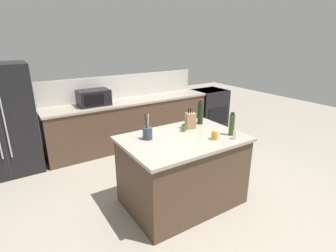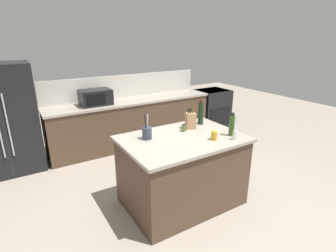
{
  "view_description": "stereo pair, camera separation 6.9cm",
  "coord_description": "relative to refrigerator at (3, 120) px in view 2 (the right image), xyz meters",
  "views": [
    {
      "loc": [
        -1.83,
        -2.47,
        2.15
      ],
      "look_at": [
        0.0,
        0.35,
        0.99
      ],
      "focal_mm": 28.0,
      "sensor_mm": 36.0,
      "label": 1
    },
    {
      "loc": [
        -1.77,
        -2.51,
        2.15
      ],
      "look_at": [
        0.0,
        0.35,
        0.99
      ],
      "focal_mm": 28.0,
      "sensor_mm": 36.0,
      "label": 2
    }
  ],
  "objects": [
    {
      "name": "range_oven",
      "position": [
        4.32,
        -0.05,
        -0.42
      ],
      "size": [
        0.76,
        0.65,
        0.92
      ],
      "color": "black",
      "rests_on": "ground_plane"
    },
    {
      "name": "ground_plane",
      "position": [
        1.92,
        -2.25,
        -0.88
      ],
      "size": [
        14.0,
        14.0,
        0.0
      ],
      "primitive_type": "plane",
      "color": "gray"
    },
    {
      "name": "wall_backsplash",
      "position": [
        2.22,
        0.27,
        0.29
      ],
      "size": [
        3.32,
        0.03,
        0.46
      ],
      "primitive_type": "cube",
      "color": "beige",
      "rests_on": "back_counter_run"
    },
    {
      "name": "microwave",
      "position": [
        1.5,
        -0.05,
        0.2
      ],
      "size": [
        0.56,
        0.39,
        0.28
      ],
      "color": "black",
      "rests_on": "back_counter_run"
    },
    {
      "name": "utensil_crock",
      "position": [
        1.52,
        -2.05,
        0.14
      ],
      "size": [
        0.12,
        0.12,
        0.32
      ],
      "color": "#333D4C",
      "rests_on": "kitchen_island"
    },
    {
      "name": "salt_shaker",
      "position": [
        2.42,
        -2.64,
        0.11
      ],
      "size": [
        0.05,
        0.05,
        0.12
      ],
      "color": "silver",
      "rests_on": "kitchen_island"
    },
    {
      "name": "kitchen_island",
      "position": [
        1.92,
        -2.25,
        -0.41
      ],
      "size": [
        1.52,
        1.06,
        0.94
      ],
      "color": "#4C3828",
      "rests_on": "ground_plane"
    },
    {
      "name": "olive_oil_bottle",
      "position": [
        2.49,
        -2.52,
        0.2
      ],
      "size": [
        0.07,
        0.07,
        0.3
      ],
      "color": "#2D4C1E",
      "rests_on": "kitchen_island"
    },
    {
      "name": "spice_jar_oregano",
      "position": [
        2.06,
        -2.07,
        0.1
      ],
      "size": [
        0.06,
        0.06,
        0.1
      ],
      "color": "#567038",
      "rests_on": "kitchen_island"
    },
    {
      "name": "knife_block",
      "position": [
        2.2,
        -2.03,
        0.17
      ],
      "size": [
        0.15,
        0.13,
        0.29
      ],
      "rotation": [
        0.0,
        0.0,
        -0.25
      ],
      "color": "#A87C54",
      "rests_on": "kitchen_island"
    },
    {
      "name": "back_counter_run",
      "position": [
        2.22,
        -0.05,
        -0.41
      ],
      "size": [
        3.36,
        0.66,
        0.94
      ],
      "color": "#4C3828",
      "rests_on": "ground_plane"
    },
    {
      "name": "honey_jar",
      "position": [
        2.21,
        -2.51,
        0.11
      ],
      "size": [
        0.08,
        0.08,
        0.12
      ],
      "color": "gold",
      "rests_on": "kitchen_island"
    },
    {
      "name": "wine_bottle",
      "position": [
        2.44,
        -1.95,
        0.22
      ],
      "size": [
        0.08,
        0.08,
        0.36
      ],
      "color": "black",
      "rests_on": "kitchen_island"
    },
    {
      "name": "refrigerator",
      "position": [
        0.0,
        0.0,
        0.0
      ],
      "size": [
        1.0,
        0.75,
        1.77
      ],
      "color": "black",
      "rests_on": "ground_plane"
    }
  ]
}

